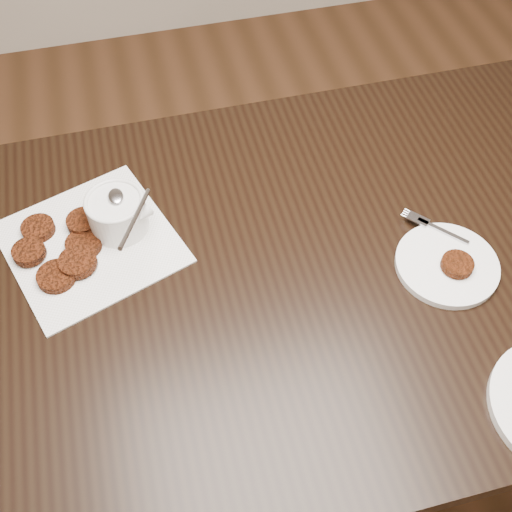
{
  "coord_description": "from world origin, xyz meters",
  "views": [
    {
      "loc": [
        -0.2,
        -0.48,
        1.62
      ],
      "look_at": [
        -0.05,
        0.11,
        0.8
      ],
      "focal_mm": 43.85,
      "sensor_mm": 36.0,
      "label": 1
    }
  ],
  "objects_px": {
    "napkin": "(91,243)",
    "sauce_ramekin": "(114,200)",
    "table": "(275,366)",
    "plate_with_patty": "(448,262)"
  },
  "relations": [
    {
      "from": "sauce_ramekin",
      "to": "plate_with_patty",
      "type": "bearing_deg",
      "value": -22.91
    },
    {
      "from": "napkin",
      "to": "sauce_ramekin",
      "type": "height_order",
      "value": "sauce_ramekin"
    },
    {
      "from": "napkin",
      "to": "plate_with_patty",
      "type": "xyz_separation_m",
      "value": [
        0.59,
        -0.2,
        0.01
      ]
    },
    {
      "from": "table",
      "to": "sauce_ramekin",
      "type": "relative_size",
      "value": 9.5
    },
    {
      "from": "napkin",
      "to": "sauce_ramekin",
      "type": "relative_size",
      "value": 1.95
    },
    {
      "from": "table",
      "to": "plate_with_patty",
      "type": "xyz_separation_m",
      "value": [
        0.28,
        -0.07,
        0.39
      ]
    },
    {
      "from": "table",
      "to": "napkin",
      "type": "height_order",
      "value": "napkin"
    },
    {
      "from": "table",
      "to": "plate_with_patty",
      "type": "distance_m",
      "value": 0.48
    },
    {
      "from": "table",
      "to": "sauce_ramekin",
      "type": "xyz_separation_m",
      "value": [
        -0.26,
        0.16,
        0.45
      ]
    },
    {
      "from": "table",
      "to": "sauce_ramekin",
      "type": "bearing_deg",
      "value": 148.6
    }
  ]
}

